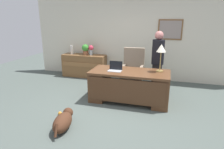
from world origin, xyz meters
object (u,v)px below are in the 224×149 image
desk_lamp (161,50)px  vase_with_flowers (91,49)px  armchair (133,71)px  dog_toy_ball (60,113)px  potted_plant (85,49)px  dog_lying (63,121)px  person_standing (157,62)px  vase_empty (72,50)px  laptop (115,68)px  desk (129,85)px  credenza (84,66)px

desk_lamp → vase_with_flowers: size_ratio=1.94×
armchair → dog_toy_ball: bearing=-119.3°
vase_with_flowers → dog_toy_ball: vase_with_flowers is taller
potted_plant → armchair: bearing=-20.3°
dog_lying → vase_with_flowers: (-0.71, 3.20, 0.82)m
person_standing → desk_lamp: person_standing is taller
vase_empty → vase_with_flowers: bearing=-0.0°
armchair → desk_lamp: bearing=-45.7°
dog_lying → laptop: size_ratio=2.42×
desk_lamp → vase_with_flowers: bearing=148.1°
desk_lamp → dog_toy_ball: size_ratio=8.48×
armchair → dog_lying: size_ratio=1.50×
dog_lying → desk_lamp: desk_lamp is taller
dog_lying → vase_with_flowers: bearing=102.5°
dog_lying → potted_plant: bearing=105.9°
laptop → desk_lamp: bearing=11.9°
desk_lamp → laptop: bearing=-168.1°
desk → dog_lying: (-0.93, -1.55, -0.26)m
vase_empty → potted_plant: bearing=0.0°
dog_lying → vase_with_flowers: vase_with_flowers is taller
credenza → potted_plant: (0.06, 0.00, 0.58)m
desk_lamp → desk: bearing=-163.9°
dog_lying → dog_toy_ball: size_ratio=10.11×
desk_lamp → potted_plant: desk_lamp is taller
armchair → vase_empty: bearing=164.0°
laptop → vase_empty: (-2.01, 1.67, 0.10)m
laptop → vase_empty: size_ratio=1.03×
dog_lying → laptop: bearing=69.1°
laptop → potted_plant: (-1.50, 1.67, 0.14)m
desk → desk_lamp: size_ratio=2.89×
vase_empty → dog_toy_ball: 3.09m
credenza → desk_lamp: bearing=-29.1°
person_standing → dog_lying: bearing=-122.7°
laptop → vase_empty: vase_empty is taller
vase_with_flowers → vase_empty: (-0.71, 0.00, -0.05)m
armchair → vase_empty: (-2.26, 0.65, 0.41)m
credenza → person_standing: 2.68m
person_standing → laptop: person_standing is taller
laptop → vase_with_flowers: size_ratio=0.95×
credenza → dog_lying: 3.36m
credenza → armchair: 1.93m
desk → vase_with_flowers: size_ratio=5.60×
vase_with_flowers → dog_toy_ball: 2.93m
armchair → dog_toy_ball: armchair is taller
armchair → dog_lying: (-0.84, -2.55, -0.35)m
dog_lying → credenza: bearing=107.0°
person_standing → desk_lamp: bearing=-81.3°
armchair → person_standing: person_standing is taller
armchair → vase_with_flowers: 1.74m
armchair → laptop: 1.10m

